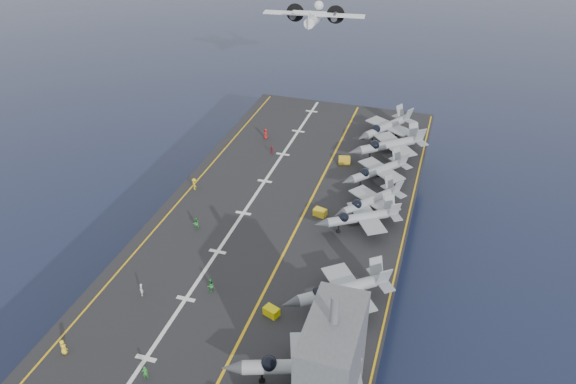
% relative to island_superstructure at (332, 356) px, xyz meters
% --- Properties ---
extents(ground, '(500.00, 500.00, 0.00)m').
position_rel_island_superstructure_xyz_m(ground, '(-15.00, 30.00, -17.90)').
color(ground, '#142135').
rests_on(ground, ground).
extents(hull, '(36.00, 90.00, 10.00)m').
position_rel_island_superstructure_xyz_m(hull, '(-15.00, 30.00, -12.90)').
color(hull, '#56595E').
rests_on(hull, ground).
extents(flight_deck, '(38.00, 92.00, 0.40)m').
position_rel_island_superstructure_xyz_m(flight_deck, '(-15.00, 30.00, -7.70)').
color(flight_deck, black).
rests_on(flight_deck, hull).
extents(foul_line, '(0.35, 90.00, 0.02)m').
position_rel_island_superstructure_xyz_m(foul_line, '(-12.00, 30.00, -7.48)').
color(foul_line, gold).
rests_on(foul_line, flight_deck).
extents(landing_centerline, '(0.50, 90.00, 0.02)m').
position_rel_island_superstructure_xyz_m(landing_centerline, '(-21.00, 30.00, -7.48)').
color(landing_centerline, silver).
rests_on(landing_centerline, flight_deck).
extents(deck_edge_port, '(0.25, 90.00, 0.02)m').
position_rel_island_superstructure_xyz_m(deck_edge_port, '(-32.00, 30.00, -7.48)').
color(deck_edge_port, gold).
rests_on(deck_edge_port, flight_deck).
extents(deck_edge_stbd, '(0.25, 90.00, 0.02)m').
position_rel_island_superstructure_xyz_m(deck_edge_stbd, '(3.50, 30.00, -7.48)').
color(deck_edge_stbd, gold).
rests_on(deck_edge_stbd, flight_deck).
extents(island_superstructure, '(5.00, 10.00, 15.00)m').
position_rel_island_superstructure_xyz_m(island_superstructure, '(0.00, 0.00, 0.00)').
color(island_superstructure, '#56595E').
rests_on(island_superstructure, flight_deck).
extents(fighter_jet_1, '(16.87, 13.85, 5.04)m').
position_rel_island_superstructure_xyz_m(fighter_jet_1, '(-3.73, 2.12, -4.98)').
color(fighter_jet_1, '#A2AAB2').
rests_on(fighter_jet_1, flight_deck).
extents(fighter_jet_2, '(16.84, 16.03, 4.88)m').
position_rel_island_superstructure_xyz_m(fighter_jet_2, '(-2.09, 15.09, -5.06)').
color(fighter_jet_2, '#969CA6').
rests_on(fighter_jet_2, flight_deck).
extents(fighter_jet_4, '(15.43, 14.10, 4.46)m').
position_rel_island_superstructure_xyz_m(fighter_jet_4, '(-2.81, 31.37, -5.27)').
color(fighter_jet_4, gray).
rests_on(fighter_jet_4, flight_deck).
extents(fighter_jet_5, '(14.67, 15.52, 4.49)m').
position_rel_island_superstructure_xyz_m(fighter_jet_5, '(-2.37, 36.09, -5.25)').
color(fighter_jet_5, '#A1A9B2').
rests_on(fighter_jet_5, flight_deck).
extents(fighter_jet_6, '(15.23, 15.71, 4.57)m').
position_rel_island_superstructure_xyz_m(fighter_jet_6, '(-2.85, 45.54, -5.21)').
color(fighter_jet_6, gray).
rests_on(fighter_jet_6, flight_deck).
extents(fighter_jet_7, '(17.75, 17.00, 5.15)m').
position_rel_island_superstructure_xyz_m(fighter_jet_7, '(-2.22, 54.99, -4.93)').
color(fighter_jet_7, gray).
rests_on(fighter_jet_7, flight_deck).
extents(fighter_jet_8, '(15.45, 17.07, 4.94)m').
position_rel_island_superstructure_xyz_m(fighter_jet_8, '(-4.06, 62.40, -5.03)').
color(fighter_jet_8, '#9DA6AF').
rests_on(fighter_jet_8, flight_deck).
extents(tow_cart_a, '(2.15, 1.78, 1.10)m').
position_rel_island_superstructure_xyz_m(tow_cart_a, '(-9.80, 10.60, -6.95)').
color(tow_cart_a, '#CCBE07').
rests_on(tow_cart_a, flight_deck).
extents(tow_cart_b, '(2.16, 1.69, 1.14)m').
position_rel_island_superstructure_xyz_m(tow_cart_b, '(-9.51, 32.96, -6.93)').
color(tow_cart_b, gold).
rests_on(tow_cart_b, flight_deck).
extents(tow_cart_c, '(2.30, 1.79, 1.22)m').
position_rel_island_superstructure_xyz_m(tow_cart_c, '(-9.51, 50.09, -6.89)').
color(tow_cart_c, gold).
rests_on(tow_cart_c, flight_deck).
extents(crew_0, '(1.26, 0.94, 1.94)m').
position_rel_island_superstructure_xyz_m(crew_0, '(-30.13, -2.03, -6.53)').
color(crew_0, yellow).
rests_on(crew_0, flight_deck).
extents(crew_1, '(1.17, 1.28, 1.78)m').
position_rel_island_superstructure_xyz_m(crew_1, '(-26.62, 9.02, -6.61)').
color(crew_1, silver).
rests_on(crew_1, flight_deck).
extents(crew_2, '(1.36, 1.32, 1.90)m').
position_rel_island_superstructure_xyz_m(crew_2, '(-26.21, 24.15, -6.55)').
color(crew_2, green).
rests_on(crew_2, flight_deck).
extents(crew_3, '(1.41, 1.43, 2.01)m').
position_rel_island_superstructure_xyz_m(crew_3, '(-31.20, 34.18, -6.49)').
color(crew_3, yellow).
rests_on(crew_3, flight_deck).
extents(crew_4, '(1.19, 1.08, 1.65)m').
position_rel_island_superstructure_xyz_m(crew_4, '(-23.00, 49.62, -6.68)').
color(crew_4, '#A31E2E').
rests_on(crew_4, flight_deck).
extents(crew_5, '(1.45, 1.34, 2.02)m').
position_rel_island_superstructure_xyz_m(crew_5, '(-26.11, 55.09, -6.49)').
color(crew_5, '#B21919').
rests_on(crew_5, flight_deck).
extents(crew_6, '(1.27, 1.20, 1.77)m').
position_rel_island_superstructure_xyz_m(crew_6, '(-19.61, -2.38, -6.62)').
color(crew_6, '#29852E').
rests_on(crew_6, flight_deck).
extents(crew_7, '(1.22, 1.40, 1.95)m').
position_rel_island_superstructure_xyz_m(crew_7, '(-18.58, 12.28, -6.53)').
color(crew_7, '#268C33').
rests_on(crew_7, flight_deck).
extents(transport_plane, '(25.12, 18.63, 5.52)m').
position_rel_island_superstructure_xyz_m(transport_plane, '(-26.35, 90.17, 6.01)').
color(transport_plane, '#BABCBF').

